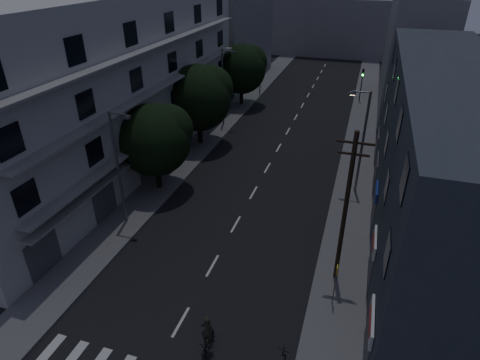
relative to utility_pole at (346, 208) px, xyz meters
The scene contains 20 objects.
ground 19.40m from the utility_pole, 112.42° to the left, with size 160.00×160.00×0.00m, color black.
sidewalk_left 23.23m from the utility_pole, 130.18° to the left, with size 3.00×90.00×0.15m, color #565659.
sidewalk_right 18.02m from the utility_pole, 88.90° to the left, with size 3.00×90.00×0.15m, color #565659.
lane_markings 25.15m from the utility_pole, 106.88° to the left, with size 0.15×60.50×0.01m.
building_left 21.87m from the utility_pole, 151.57° to the left, with size 7.00×36.00×14.00m.
building_right 8.01m from the utility_pole, 52.80° to the left, with size 6.19×28.00×11.00m.
building_far_left 44.79m from the utility_pole, 115.40° to the left, with size 6.00×20.00×16.00m, color slate.
building_far_right 34.74m from the utility_pole, 81.99° to the left, with size 6.00×20.00×13.00m, color slate.
building_far_end 62.77m from the utility_pole, 96.55° to the left, with size 24.00×8.00×10.00m, color slate.
tree_near 15.83m from the utility_pole, 156.46° to the left, with size 5.54×5.54×6.84m.
tree_mid 21.37m from the utility_pole, 133.59° to the left, with size 6.24×6.24×7.68m.
tree_far 31.74m from the utility_pole, 117.14° to the left, with size 5.88×5.88×7.27m.
traffic_signal_far_right 33.78m from the utility_pole, 90.79° to the left, with size 0.28×0.37×4.10m.
traffic_signal_far_left 35.89m from the utility_pole, 112.15° to the left, with size 0.28×0.37×4.10m.
street_lamp_left_near 14.49m from the utility_pole, behind, with size 1.51×0.25×8.00m.
street_lamp_right 10.38m from the utility_pole, 88.05° to the left, with size 1.51×0.25×8.00m.
street_lamp_left_far 25.37m from the utility_pole, 124.17° to the left, with size 1.51×0.25×8.00m.
utility_pole is the anchor object (origin of this frame).
bus_stop_sign 3.67m from the utility_pole, 88.55° to the right, with size 0.06×0.35×2.52m.
cyclist 9.47m from the utility_pole, 127.52° to the right, with size 0.71×1.78×2.22m.
Camera 1 is at (7.22, -10.75, 16.26)m, focal length 30.00 mm.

